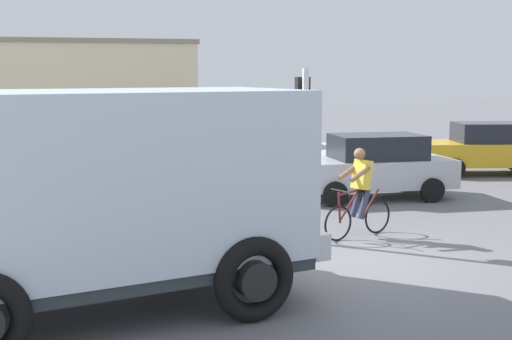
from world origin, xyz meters
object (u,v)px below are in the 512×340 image
object	(u,v)px
truck_foreground	(101,186)
cyclist	(359,193)
car_red_near	(54,157)
car_far_side	(373,166)
car_white_mid	(488,148)
traffic_light_pole	(304,131)

from	to	relation	value
truck_foreground	cyclist	world-z (taller)	truck_foreground
car_red_near	truck_foreground	bearing A→B (deg)	-84.35
cyclist	car_far_side	size ratio (longest dim) A/B	0.42
truck_foreground	car_white_mid	xyz separation A→B (m)	(11.91, 9.57, -0.85)
cyclist	traffic_light_pole	bearing A→B (deg)	-177.15
truck_foreground	cyclist	size ratio (longest dim) A/B	3.39
traffic_light_pole	car_far_side	xyz separation A→B (m)	(3.07, 3.79, -1.25)
car_white_mid	car_far_side	size ratio (longest dim) A/B	1.06
traffic_light_pole	car_red_near	world-z (taller)	traffic_light_pole
car_white_mid	traffic_light_pole	bearing A→B (deg)	-140.79
traffic_light_pole	truck_foreground	bearing A→B (deg)	-142.14
truck_foreground	car_white_mid	world-z (taller)	truck_foreground
car_red_near	car_far_side	distance (m)	8.73
car_red_near	car_far_side	xyz separation A→B (m)	(7.82, -3.89, 0.00)
car_red_near	car_far_side	world-z (taller)	same
traffic_light_pole	car_far_side	size ratio (longest dim) A/B	0.79
truck_foreground	car_red_near	distance (m)	10.63
truck_foreground	car_far_side	xyz separation A→B (m)	(6.77, 6.66, -0.85)
cyclist	car_far_side	xyz separation A→B (m)	(1.93, 3.73, -0.05)
truck_foreground	cyclist	xyz separation A→B (m)	(4.84, 2.93, -0.80)
car_far_side	cyclist	bearing A→B (deg)	-117.38
cyclist	traffic_light_pole	world-z (taller)	traffic_light_pole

